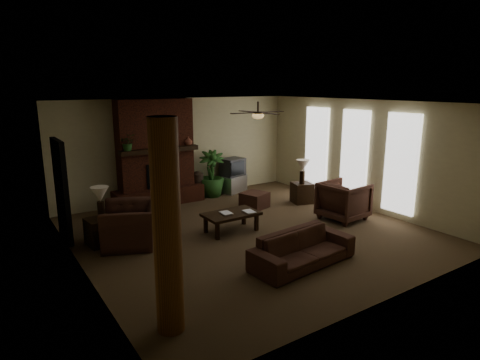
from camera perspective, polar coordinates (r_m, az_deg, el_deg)
room_shell at (r=8.63m, az=1.47°, el=1.43°), size 7.00×7.00×7.00m
fireplace at (r=11.11m, az=-11.58°, el=2.54°), size 2.40×0.70×2.80m
windows at (r=11.09m, az=15.65°, el=3.32°), size 0.08×3.65×2.35m
log_column at (r=5.21m, az=-10.15°, el=-6.79°), size 0.36×0.36×2.80m
doorway at (r=9.08m, az=-23.64°, el=-1.37°), size 0.10×1.00×2.10m
ceiling_fan at (r=8.95m, az=2.52°, el=9.15°), size 1.35×1.35×0.37m
sofa at (r=7.45m, az=8.77°, el=-8.75°), size 2.07×0.77×0.79m
armchair_left at (r=8.52m, az=-14.97°, el=-5.10°), size 1.24×1.48×1.10m
armchair_right at (r=10.04m, az=14.28°, el=-2.58°), size 1.00×1.05×1.00m
coffee_table at (r=8.95m, az=-1.24°, el=-4.95°), size 1.20×0.70×0.43m
ottoman at (r=10.73m, az=2.05°, el=-2.82°), size 0.76×0.76×0.40m
tv_stand at (r=12.29m, az=-1.03°, el=-0.49°), size 0.98×0.79×0.50m
tv at (r=12.17m, az=-1.01°, el=1.83°), size 0.73×0.64×0.52m
floor_vase at (r=11.67m, az=-5.93°, el=-0.38°), size 0.34×0.34×0.77m
floor_plant at (r=11.80m, az=-4.01°, el=-0.50°), size 1.21×1.51×0.74m
side_table_left at (r=8.74m, az=-18.92°, el=-6.83°), size 0.56×0.56×0.55m
lamp_left at (r=8.53m, az=-18.95°, el=-2.20°), size 0.44×0.44×0.65m
side_table_right at (r=11.27m, az=8.63°, el=-1.77°), size 0.63×0.63×0.55m
lamp_right at (r=11.05m, az=8.73°, el=1.79°), size 0.44×0.44×0.65m
mantel_plant at (r=10.48m, az=-15.38°, el=4.85°), size 0.44×0.48×0.33m
mantel_vase at (r=11.15m, az=-7.22°, el=5.42°), size 0.25×0.26×0.22m
book_a at (r=8.79m, az=-2.60°, el=-3.92°), size 0.22×0.04×0.29m
book_b at (r=8.89m, az=0.68°, el=-3.70°), size 0.21×0.04×0.29m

